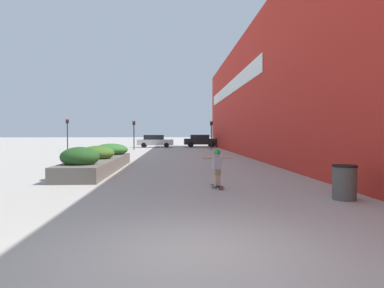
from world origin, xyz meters
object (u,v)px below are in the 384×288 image
Objects in this scene: traffic_light_right at (211,130)px; car_leftmost at (201,141)px; car_center_left at (155,141)px; skateboarder at (217,164)px; trash_bin at (344,182)px; traffic_light_far_left at (67,129)px; skateboard at (217,186)px; traffic_light_left at (134,130)px.

car_leftmost is at bearing 95.98° from traffic_light_right.
car_leftmost is at bearing 94.49° from car_center_left.
skateboarder reaches higher than trash_bin.
traffic_light_far_left reaches higher than car_leftmost.
skateboarder is (-0.00, -0.00, 0.74)m from skateboard.
traffic_light_far_left is at bearing -66.21° from car_leftmost.
skateboard is at bearing -95.87° from traffic_light_right.
traffic_light_far_left is (-9.10, -6.13, 1.45)m from car_center_left.
traffic_light_left is at bearing 84.14° from skateboarder.
traffic_light_left is (-5.75, 26.53, 1.36)m from skateboarder.
car_leftmost reaches higher than skateboard.
car_leftmost is 1.39× the size of traffic_light_left.
traffic_light_left is at bearing -17.43° from car_center_left.
trash_bin is at bearing -50.48° from skateboard.
car_center_left is 1.45× the size of traffic_light_left.
car_leftmost is 6.68m from traffic_light_right.
traffic_light_left reaches higher than traffic_light_right.
car_center_left is at bearing 33.99° from traffic_light_far_left.
skateboard is at bearing -64.13° from traffic_light_far_left.
skateboard is at bearing 147.60° from trash_bin.
car_leftmost is 16.41m from traffic_light_far_left.
traffic_light_left is at bearing -49.51° from car_leftmost.
trash_bin is at bearing 1.85° from car_leftmost.
trash_bin is 0.30× the size of traffic_light_right.
skateboarder is 33.26m from car_leftmost.
skateboard is 0.17× the size of car_leftmost.
traffic_light_right is at bearing 47.22° from car_center_left.
skateboarder reaches higher than skateboard.
traffic_light_right is at bearing 66.05° from skateboarder.
car_center_left is (-3.80, 32.74, 0.75)m from skateboard.
car_leftmost is at bearing 40.49° from traffic_light_left.
trash_bin is (3.20, -2.03, -0.34)m from skateboarder.
skateboarder is at bearing -77.78° from traffic_light_left.
trash_bin is 35.46m from car_center_left.
skateboard is at bearing -3.56° from car_leftmost.
traffic_light_right is (6.54, -6.05, 1.34)m from car_center_left.
traffic_light_right is at bearing 66.05° from skateboard.
traffic_light_right is (0.68, -6.52, 1.30)m from car_leftmost.
car_leftmost is at bearing 23.79° from traffic_light_far_left.
traffic_light_far_left is (-15.64, -0.08, 0.11)m from traffic_light_right.
traffic_light_right is (2.74, 26.68, 2.09)m from skateboard.
skateboard is 29.64m from traffic_light_far_left.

